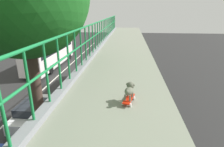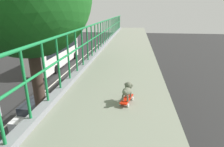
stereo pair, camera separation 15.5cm
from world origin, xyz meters
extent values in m
cylinder|color=#188040|center=(-0.25, 1.83, 5.78)|extent=(0.04, 0.04, 1.11)
cylinder|color=#188040|center=(-0.25, 2.44, 5.78)|extent=(0.04, 0.04, 1.11)
cylinder|color=#188040|center=(-0.25, 3.06, 5.78)|extent=(0.04, 0.04, 1.11)
cylinder|color=#188040|center=(-0.25, 3.67, 5.78)|extent=(0.04, 0.04, 1.11)
cylinder|color=#188040|center=(-0.25, 4.28, 5.78)|extent=(0.04, 0.04, 1.11)
cylinder|color=#188040|center=(-0.25, 4.89, 5.78)|extent=(0.04, 0.04, 1.11)
cylinder|color=#188040|center=(-0.25, 5.50, 5.78)|extent=(0.04, 0.04, 1.11)
cylinder|color=#188040|center=(-0.25, 6.11, 5.78)|extent=(0.04, 0.04, 1.11)
cylinder|color=#188040|center=(-0.25, 6.72, 5.78)|extent=(0.04, 0.04, 1.11)
cylinder|color=#188040|center=(-0.25, 7.33, 5.78)|extent=(0.04, 0.04, 1.11)
cylinder|color=#188040|center=(-0.25, 7.94, 5.78)|extent=(0.04, 0.04, 1.11)
cylinder|color=#188040|center=(-0.25, 8.55, 5.78)|extent=(0.04, 0.04, 1.11)
cylinder|color=#188040|center=(-0.25, 9.17, 5.78)|extent=(0.04, 0.04, 1.11)
cylinder|color=#188040|center=(-0.25, 9.78, 5.78)|extent=(0.04, 0.04, 1.11)
cylinder|color=#188040|center=(-0.25, 10.39, 5.78)|extent=(0.04, 0.04, 1.11)
cylinder|color=#188040|center=(-0.25, 11.00, 5.78)|extent=(0.04, 0.04, 1.11)
cylinder|color=#188040|center=(-0.25, 11.61, 5.78)|extent=(0.04, 0.04, 1.11)
cylinder|color=#188040|center=(-0.25, 12.22, 5.78)|extent=(0.04, 0.04, 1.11)
cylinder|color=#188040|center=(-0.25, 12.83, 5.78)|extent=(0.04, 0.04, 1.11)
cylinder|color=#188040|center=(-0.25, 13.44, 5.78)|extent=(0.04, 0.04, 1.11)
cylinder|color=#188040|center=(-0.25, 14.05, 5.78)|extent=(0.04, 0.04, 1.11)
cylinder|color=#188040|center=(-0.25, 14.66, 5.78)|extent=(0.04, 0.04, 1.11)
cylinder|color=#188040|center=(-0.25, 15.28, 5.78)|extent=(0.04, 0.04, 1.11)
cylinder|color=#188040|center=(-0.25, 15.89, 5.78)|extent=(0.04, 0.04, 1.11)
cylinder|color=#188040|center=(-0.25, 16.50, 5.78)|extent=(0.04, 0.04, 1.11)
cylinder|color=#188040|center=(-0.25, 17.11, 5.78)|extent=(0.04, 0.04, 1.11)
cylinder|color=#188040|center=(-0.25, 17.72, 5.78)|extent=(0.04, 0.04, 1.11)
cylinder|color=#188040|center=(-0.25, 18.33, 5.78)|extent=(0.04, 0.04, 1.11)
cube|color=silver|center=(-4.66, 10.08, 0.54)|extent=(1.77, 4.11, 0.66)
cube|color=#1E232B|center=(-4.66, 9.72, 1.12)|extent=(1.59, 1.83, 0.50)
cylinder|color=black|center=(-3.82, 11.28, 0.32)|extent=(0.18, 0.64, 0.64)
cylinder|color=black|center=(-5.51, 11.28, 0.32)|extent=(0.18, 0.64, 0.64)
cylinder|color=black|center=(-3.82, 8.88, 0.32)|extent=(0.18, 0.64, 0.64)
cylinder|color=black|center=(-5.51, 8.88, 0.32)|extent=(0.18, 0.64, 0.64)
cube|color=white|center=(-8.67, 22.04, 1.83)|extent=(2.38, 10.71, 3.10)
cube|color=black|center=(-8.67, 22.04, 2.37)|extent=(2.40, 9.85, 0.70)
cylinder|color=black|center=(-7.53, 25.78, 0.48)|extent=(0.28, 0.96, 0.96)
cylinder|color=black|center=(-9.81, 25.78, 0.48)|extent=(0.28, 0.96, 0.96)
cylinder|color=black|center=(-7.53, 19.09, 0.48)|extent=(0.28, 0.96, 0.96)
cylinder|color=black|center=(-9.81, 19.09, 0.48)|extent=(0.28, 0.96, 0.96)
cylinder|color=#47352C|center=(-2.13, 5.95, 3.09)|extent=(0.40, 0.40, 6.19)
cube|color=red|center=(1.23, 3.38, 5.19)|extent=(0.25, 0.50, 0.02)
cylinder|color=white|center=(1.35, 3.52, 5.14)|extent=(0.04, 0.07, 0.07)
cylinder|color=white|center=(1.19, 3.55, 5.14)|extent=(0.04, 0.07, 0.07)
cylinder|color=white|center=(1.27, 3.21, 5.14)|extent=(0.04, 0.07, 0.07)
cylinder|color=white|center=(1.12, 3.25, 5.14)|extent=(0.04, 0.07, 0.07)
cylinder|color=#616352|center=(1.30, 3.45, 5.26)|extent=(0.04, 0.04, 0.12)
cylinder|color=#616352|center=(1.21, 3.47, 5.26)|extent=(0.04, 0.04, 0.12)
cylinder|color=#616352|center=(1.25, 3.26, 5.26)|extent=(0.04, 0.04, 0.12)
cylinder|color=#616352|center=(1.16, 3.28, 5.26)|extent=(0.04, 0.04, 0.12)
ellipsoid|color=#616352|center=(1.23, 3.37, 5.36)|extent=(0.22, 0.30, 0.15)
sphere|color=#616352|center=(1.26, 3.47, 5.43)|extent=(0.15, 0.15, 0.15)
ellipsoid|color=#52644B|center=(1.27, 3.54, 5.42)|extent=(0.07, 0.08, 0.05)
sphere|color=#616352|center=(1.31, 3.46, 5.45)|extent=(0.06, 0.06, 0.06)
sphere|color=#616352|center=(1.20, 3.49, 5.45)|extent=(0.06, 0.06, 0.06)
sphere|color=#616352|center=(1.20, 3.23, 5.41)|extent=(0.07, 0.07, 0.07)
camera|label=1|loc=(1.21, 0.05, 6.86)|focal=29.67mm
camera|label=2|loc=(1.36, 0.07, 6.86)|focal=29.67mm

